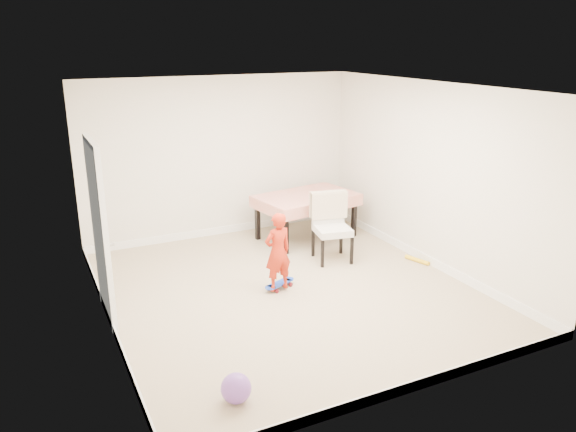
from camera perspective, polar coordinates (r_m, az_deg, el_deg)
name	(u,v)px	position (r m, az deg, el deg)	size (l,w,h in m)	color
ground	(288,290)	(7.40, -0.02, -7.55)	(5.00, 5.00, 0.00)	tan
ceiling	(288,89)	(6.72, -0.02, 12.77)	(4.50, 5.00, 0.04)	white
wall_back	(221,158)	(9.18, -6.85, 5.90)	(4.50, 0.04, 2.60)	silver
wall_front	(414,264)	(4.96, 12.69, -4.77)	(4.50, 0.04, 2.60)	silver
wall_left	(101,219)	(6.34, -18.46, -0.29)	(0.04, 5.00, 2.60)	silver
wall_right	(430,176)	(8.14, 14.27, 3.96)	(0.04, 5.00, 2.60)	silver
door	(100,235)	(6.71, -18.54, -1.80)	(0.10, 0.94, 2.11)	white
baseboard_back	(223,230)	(9.52, -6.60, -1.42)	(4.50, 0.02, 0.12)	white
baseboard_front	(406,388)	(5.53, 11.86, -16.76)	(4.50, 0.02, 0.12)	white
baseboard_left	(111,323)	(6.80, -17.52, -10.28)	(0.02, 5.00, 0.12)	white
baseboard_right	(424,258)	(8.52, 13.69, -4.16)	(0.02, 5.00, 0.12)	white
dining_table	(306,216)	(9.17, 1.86, -0.05)	(1.56, 0.99, 0.73)	red
dining_chair	(333,228)	(8.21, 4.54, -1.22)	(0.55, 0.63, 1.00)	silver
skateboard	(280,285)	(7.45, -0.86, -7.06)	(0.49, 0.18, 0.07)	#173AC6
child	(278,254)	(7.17, -1.05, -3.91)	(0.38, 0.25, 1.04)	red
balloon	(236,388)	(5.31, -5.30, -17.03)	(0.28, 0.28, 0.28)	purple
foam_toy	(417,260)	(8.50, 12.98, -4.38)	(0.06, 0.06, 0.40)	yellow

